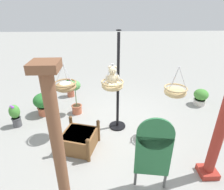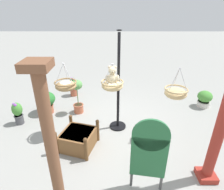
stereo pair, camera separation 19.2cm
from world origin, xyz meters
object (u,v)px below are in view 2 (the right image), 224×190
(teddy_bear, at_px, (112,77))
(hanging_basket_left_high, at_px, (176,93))
(potted_plant_tall_leafy, at_px, (78,96))
(potted_plant_bushy_green, at_px, (204,99))
(hanging_basket_with_teddy, at_px, (112,85))
(greenhouse_pillar_left, at_px, (53,154))
(display_sign_board, at_px, (149,150))
(display_pole_central, at_px, (118,101))
(hanging_basket_right_low, at_px, (66,85))
(potted_plant_fern_front, at_px, (46,101))
(potted_plant_flowering_red, at_px, (73,86))
(wooden_planter_box, at_px, (78,138))
(greenhouse_pillar_right, at_px, (223,121))
(potted_plant_broad_leaf, at_px, (18,112))

(teddy_bear, xyz_separation_m, hanging_basket_left_high, (-1.45, 0.15, -0.32))
(potted_plant_tall_leafy, xyz_separation_m, potted_plant_bushy_green, (-4.04, -0.38, -0.29))
(hanging_basket_left_high, relative_size, potted_plant_tall_leafy, 0.68)
(hanging_basket_with_teddy, distance_m, greenhouse_pillar_left, 2.27)
(greenhouse_pillar_left, distance_m, display_sign_board, 1.53)
(display_pole_central, xyz_separation_m, hanging_basket_right_low, (1.23, 0.28, 0.55))
(hanging_basket_left_high, bearing_deg, potted_plant_bushy_green, -134.47)
(potted_plant_fern_front, xyz_separation_m, potted_plant_bushy_green, (-5.01, -0.40, -0.10))
(potted_plant_fern_front, xyz_separation_m, potted_plant_tall_leafy, (-0.98, -0.02, 0.19))
(hanging_basket_right_low, xyz_separation_m, potted_plant_flowering_red, (0.34, -2.25, -0.99))
(hanging_basket_right_low, distance_m, wooden_planter_box, 1.28)
(greenhouse_pillar_left, xyz_separation_m, wooden_planter_box, (-0.02, -1.56, -0.98))
(greenhouse_pillar_left, bearing_deg, hanging_basket_right_low, -82.56)
(hanging_basket_right_low, distance_m, potted_plant_tall_leafy, 1.30)
(hanging_basket_right_low, xyz_separation_m, wooden_planter_box, (-0.29, 0.53, -1.13))
(hanging_basket_left_high, xyz_separation_m, potted_plant_tall_leafy, (2.49, -1.19, -0.66))
(display_pole_central, relative_size, hanging_basket_right_low, 3.93)
(hanging_basket_left_high, distance_m, greenhouse_pillar_right, 1.33)
(greenhouse_pillar_left, bearing_deg, hanging_basket_left_high, -139.41)
(potted_plant_bushy_green, bearing_deg, hanging_basket_right_low, 19.23)
(greenhouse_pillar_left, distance_m, potted_plant_broad_leaf, 3.20)
(potted_plant_tall_leafy, relative_size, display_sign_board, 0.72)
(greenhouse_pillar_right, distance_m, potted_plant_broad_leaf, 4.90)
(teddy_bear, distance_m, greenhouse_pillar_left, 2.27)
(greenhouse_pillar_right, xyz_separation_m, potted_plant_broad_leaf, (4.44, -1.84, -0.97))
(hanging_basket_left_high, relative_size, display_sign_board, 0.49)
(greenhouse_pillar_right, distance_m, potted_plant_bushy_green, 3.24)
(greenhouse_pillar_right, distance_m, display_sign_board, 1.31)
(hanging_basket_left_high, distance_m, hanging_basket_right_low, 2.54)
(display_pole_central, height_order, greenhouse_pillar_left, display_pole_central)
(greenhouse_pillar_right, height_order, wooden_planter_box, greenhouse_pillar_right)
(potted_plant_bushy_green, bearing_deg, potted_plant_fern_front, 4.51)
(wooden_planter_box, bearing_deg, hanging_basket_right_low, -61.37)
(display_pole_central, height_order, potted_plant_flowering_red, display_pole_central)
(hanging_basket_with_teddy, xyz_separation_m, potted_plant_fern_front, (2.02, -1.00, -0.96))
(wooden_planter_box, relative_size, display_sign_board, 0.65)
(hanging_basket_with_teddy, distance_m, wooden_planter_box, 1.48)
(potted_plant_fern_front, bearing_deg, hanging_basket_with_teddy, 153.70)
(hanging_basket_left_high, bearing_deg, teddy_bear, -6.11)
(wooden_planter_box, distance_m, potted_plant_broad_leaf, 2.06)
(hanging_basket_left_high, height_order, display_sign_board, hanging_basket_left_high)
(hanging_basket_right_low, bearing_deg, teddy_bear, -179.86)
(display_pole_central, distance_m, potted_plant_flowering_red, 2.56)
(display_pole_central, height_order, hanging_basket_with_teddy, display_pole_central)
(potted_plant_broad_leaf, bearing_deg, greenhouse_pillar_right, 157.48)
(display_pole_central, distance_m, greenhouse_pillar_left, 2.58)
(potted_plant_fern_front, relative_size, potted_plant_broad_leaf, 1.03)
(greenhouse_pillar_right, height_order, potted_plant_tall_leafy, greenhouse_pillar_right)
(potted_plant_bushy_green, xyz_separation_m, potted_plant_broad_leaf, (5.60, 1.00, 0.07))
(potted_plant_fern_front, xyz_separation_m, potted_plant_flowering_red, (-0.60, -1.22, -0.02))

